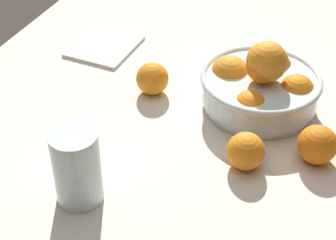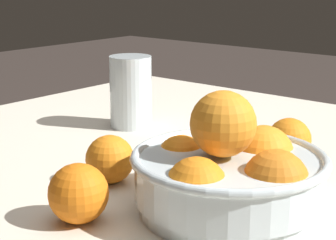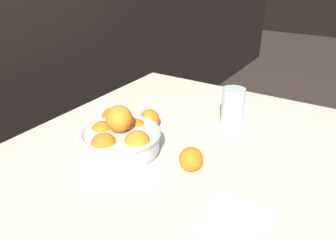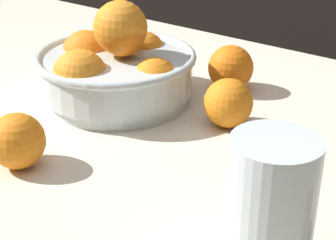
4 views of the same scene
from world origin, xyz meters
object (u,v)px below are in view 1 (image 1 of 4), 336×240
at_px(fruit_bowl, 260,85).
at_px(orange_loose_aside, 246,151).
at_px(orange_loose_front, 318,145).
at_px(orange_loose_near_bowl, 153,78).
at_px(juice_glass, 77,171).

distance_m(fruit_bowl, orange_loose_aside, 0.19).
xyz_separation_m(fruit_bowl, orange_loose_front, (0.12, 0.14, -0.02)).
xyz_separation_m(orange_loose_near_bowl, orange_loose_aside, (0.16, 0.25, -0.00)).
height_order(fruit_bowl, orange_loose_near_bowl, fruit_bowl).
relative_size(orange_loose_front, orange_loose_aside, 1.05).
distance_m(fruit_bowl, juice_glass, 0.44).
height_order(fruit_bowl, orange_loose_front, fruit_bowl).
xyz_separation_m(orange_loose_front, orange_loose_aside, (0.07, -0.12, -0.00)).
xyz_separation_m(fruit_bowl, juice_glass, (0.38, -0.22, 0.01)).
bearing_deg(orange_loose_front, orange_loose_aside, -60.69).
bearing_deg(orange_loose_near_bowl, fruit_bowl, 98.20).
bearing_deg(orange_loose_near_bowl, juice_glass, 1.99).
height_order(orange_loose_front, orange_loose_aside, orange_loose_front).
xyz_separation_m(juice_glass, orange_loose_front, (-0.25, 0.36, -0.02)).
height_order(orange_loose_near_bowl, orange_loose_front, orange_loose_front).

